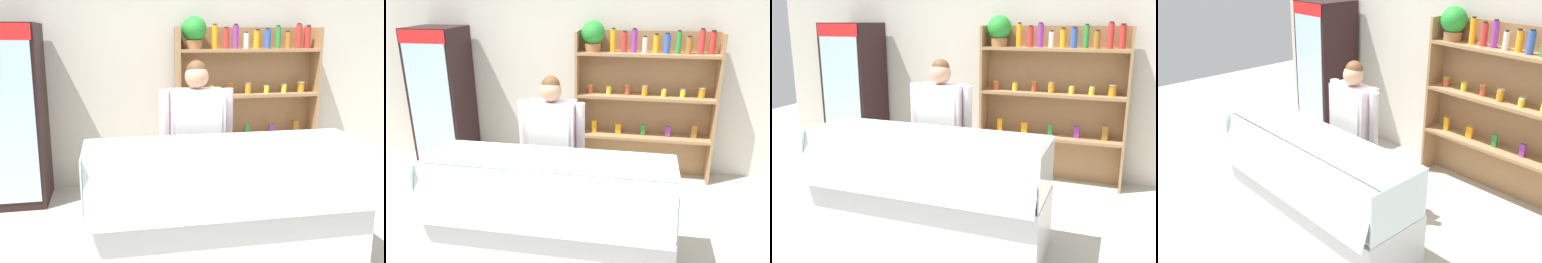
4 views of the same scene
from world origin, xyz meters
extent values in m
cube|color=beige|center=(0.00, 2.22, 1.35)|extent=(6.80, 0.10, 2.70)
cube|color=black|center=(-2.02, 1.80, 0.96)|extent=(0.64, 0.64, 1.92)
cube|color=silver|center=(-2.02, 1.48, 0.96)|extent=(0.56, 0.01, 1.72)
cube|color=red|center=(-2.02, 1.48, 1.83)|extent=(0.60, 0.01, 0.16)
cylinder|color=#3356B2|center=(-2.19, 1.55, 0.32)|extent=(0.06, 0.06, 0.14)
cylinder|color=orange|center=(-2.02, 1.55, 0.32)|extent=(0.05, 0.05, 0.15)
cylinder|color=red|center=(-1.85, 1.55, 0.33)|extent=(0.06, 0.06, 0.17)
cylinder|color=#3356B2|center=(-2.22, 1.55, 0.86)|extent=(0.06, 0.06, 0.20)
cylinder|color=silver|center=(-2.09, 1.55, 0.83)|extent=(0.06, 0.06, 0.15)
cylinder|color=silver|center=(-1.96, 1.55, 0.83)|extent=(0.06, 0.06, 0.15)
cylinder|color=#3356B2|center=(-1.83, 1.55, 0.85)|extent=(0.05, 0.05, 0.19)
cylinder|color=#9E6623|center=(-2.19, 1.55, 1.36)|extent=(0.06, 0.06, 0.18)
cylinder|color=silver|center=(-2.02, 1.55, 1.35)|extent=(0.06, 0.06, 0.17)
cylinder|color=#3356B2|center=(-1.85, 1.55, 1.35)|extent=(0.06, 0.06, 0.16)
cube|color=#9E754C|center=(0.63, 2.09, 0.94)|extent=(1.74, 0.02, 1.89)
cube|color=#9E754C|center=(-0.22, 1.95, 0.94)|extent=(0.03, 0.28, 1.89)
cube|color=#9E754C|center=(1.49, 1.95, 0.94)|extent=(0.03, 0.28, 1.89)
cube|color=#9E754C|center=(0.63, 1.95, 0.57)|extent=(1.68, 0.28, 0.04)
cube|color=#9E754C|center=(0.63, 1.95, 1.10)|extent=(1.68, 0.28, 0.04)
cube|color=#9E754C|center=(0.63, 1.95, 1.62)|extent=(1.68, 0.28, 0.04)
cylinder|color=#996038|center=(-0.03, 1.95, 1.69)|extent=(0.20, 0.20, 0.10)
sphere|color=#258A2D|center=(-0.03, 1.95, 1.87)|extent=(0.29, 0.29, 0.29)
cylinder|color=orange|center=(0.21, 1.96, 1.78)|extent=(0.07, 0.07, 0.27)
cylinder|color=black|center=(0.21, 1.95, 1.92)|extent=(0.04, 0.04, 0.02)
cylinder|color=red|center=(0.35, 1.96, 1.76)|extent=(0.07, 0.07, 0.23)
cylinder|color=black|center=(0.35, 1.95, 1.88)|extent=(0.05, 0.05, 0.02)
cylinder|color=purple|center=(0.47, 1.96, 1.78)|extent=(0.07, 0.07, 0.27)
cylinder|color=black|center=(0.47, 1.95, 1.92)|extent=(0.05, 0.05, 0.02)
cylinder|color=silver|center=(0.60, 1.96, 1.73)|extent=(0.06, 0.06, 0.18)
cylinder|color=black|center=(0.60, 1.95, 1.83)|extent=(0.04, 0.04, 0.02)
cylinder|color=orange|center=(0.73, 1.98, 1.75)|extent=(0.07, 0.07, 0.21)
cylinder|color=black|center=(0.73, 1.95, 1.86)|extent=(0.05, 0.05, 0.02)
cylinder|color=#3356B2|center=(0.85, 1.95, 1.75)|extent=(0.08, 0.08, 0.22)
cylinder|color=black|center=(0.85, 1.95, 1.87)|extent=(0.05, 0.05, 0.02)
cylinder|color=#2D8C38|center=(0.99, 1.95, 1.77)|extent=(0.06, 0.06, 0.25)
cylinder|color=black|center=(0.99, 1.95, 1.90)|extent=(0.04, 0.04, 0.02)
cylinder|color=#9E6623|center=(1.11, 1.93, 1.74)|extent=(0.08, 0.08, 0.19)
cylinder|color=black|center=(1.11, 1.95, 1.84)|extent=(0.05, 0.05, 0.02)
cylinder|color=red|center=(1.25, 1.95, 1.78)|extent=(0.07, 0.07, 0.28)
cylinder|color=black|center=(1.25, 1.95, 1.93)|extent=(0.05, 0.05, 0.02)
cylinder|color=red|center=(1.37, 1.97, 1.77)|extent=(0.08, 0.08, 0.26)
cylinder|color=black|center=(1.37, 1.95, 1.91)|extent=(0.05, 0.05, 0.02)
cylinder|color=#BF4C2D|center=(-0.06, 1.95, 1.16)|extent=(0.07, 0.07, 0.10)
cylinder|color=gold|center=(-0.06, 1.95, 1.21)|extent=(0.07, 0.07, 0.01)
cylinder|color=yellow|center=(0.18, 1.95, 1.16)|extent=(0.06, 0.06, 0.10)
cylinder|color=gold|center=(0.18, 1.95, 1.22)|extent=(0.07, 0.07, 0.01)
cylinder|color=#BF4C2D|center=(0.41, 1.97, 1.17)|extent=(0.07, 0.07, 0.11)
cylinder|color=gold|center=(0.41, 1.95, 1.23)|extent=(0.07, 0.07, 0.01)
cylinder|color=orange|center=(0.63, 1.94, 1.17)|extent=(0.07, 0.07, 0.12)
cylinder|color=silver|center=(0.63, 1.95, 1.24)|extent=(0.07, 0.07, 0.01)
cylinder|color=yellow|center=(0.86, 1.94, 1.16)|extent=(0.06, 0.06, 0.08)
cylinder|color=silver|center=(0.86, 1.95, 1.20)|extent=(0.07, 0.07, 0.01)
cylinder|color=yellow|center=(1.09, 1.95, 1.16)|extent=(0.07, 0.07, 0.09)
cylinder|color=silver|center=(1.09, 1.95, 1.21)|extent=(0.07, 0.07, 0.01)
cylinder|color=orange|center=(1.31, 1.96, 1.17)|extent=(0.09, 0.09, 0.12)
cylinder|color=silver|center=(1.31, 1.95, 1.24)|extent=(0.09, 0.09, 0.01)
cube|color=orange|center=(0.00, 1.95, 0.66)|extent=(0.06, 0.04, 0.16)
cube|color=orange|center=(0.31, 1.95, 0.65)|extent=(0.08, 0.05, 0.13)
cube|color=#2D8C38|center=(0.63, 1.95, 0.66)|extent=(0.05, 0.04, 0.14)
cube|color=purple|center=(0.95, 1.95, 0.65)|extent=(0.06, 0.04, 0.14)
cube|color=#9E6623|center=(1.27, 1.95, 0.67)|extent=(0.07, 0.04, 0.17)
cube|color=silver|center=(-0.15, 0.08, 0.28)|extent=(2.14, 0.68, 0.55)
cube|color=white|center=(-0.15, 0.08, 0.57)|extent=(2.08, 0.62, 0.03)
cube|color=silver|center=(-0.15, -0.24, 0.78)|extent=(2.10, 0.16, 0.47)
cube|color=silver|center=(-0.15, 0.13, 1.00)|extent=(2.10, 0.52, 0.01)
cube|color=silver|center=(-1.21, 0.08, 0.78)|extent=(0.01, 0.64, 0.45)
cube|color=silver|center=(0.92, 0.08, 0.78)|extent=(0.01, 0.64, 0.45)
cube|color=tan|center=(-1.03, 0.16, 0.61)|extent=(0.17, 0.15, 0.04)
cube|color=white|center=(-1.03, -0.04, 0.61)|extent=(0.05, 0.03, 0.02)
cube|color=tan|center=(-0.78, 0.16, 0.61)|extent=(0.17, 0.14, 0.04)
cube|color=white|center=(-0.78, -0.04, 0.61)|extent=(0.05, 0.03, 0.02)
cube|color=tan|center=(-0.53, 0.16, 0.61)|extent=(0.16, 0.13, 0.06)
cube|color=white|center=(-0.53, -0.04, 0.61)|extent=(0.05, 0.03, 0.02)
cube|color=tan|center=(-0.27, 0.16, 0.61)|extent=(0.17, 0.14, 0.04)
cube|color=white|center=(-0.27, -0.04, 0.61)|extent=(0.05, 0.03, 0.02)
cube|color=tan|center=(-0.02, 0.16, 0.61)|extent=(0.16, 0.14, 0.05)
cube|color=white|center=(-0.02, -0.04, 0.61)|extent=(0.05, 0.03, 0.02)
cube|color=beige|center=(0.23, 0.16, 0.61)|extent=(0.16, 0.13, 0.05)
cube|color=white|center=(0.23, -0.04, 0.61)|extent=(0.05, 0.03, 0.02)
cube|color=beige|center=(0.49, 0.16, 0.61)|extent=(0.16, 0.11, 0.06)
cube|color=white|center=(0.49, -0.04, 0.61)|extent=(0.05, 0.03, 0.02)
cube|color=tan|center=(0.74, 0.16, 0.61)|extent=(0.16, 0.12, 0.05)
cube|color=white|center=(0.74, -0.04, 0.61)|extent=(0.05, 0.03, 0.02)
cylinder|color=tan|center=(-1.04, -0.02, 0.66)|extent=(0.19, 0.18, 0.16)
cylinder|color=#C1706B|center=(-0.82, -0.02, 0.64)|extent=(0.20, 0.14, 0.11)
cylinder|color=white|center=(0.39, 0.00, 0.70)|extent=(0.07, 0.07, 0.22)
cylinder|color=white|center=(0.49, 0.00, 0.69)|extent=(0.07, 0.07, 0.22)
cylinder|color=#2D2D38|center=(-0.36, 0.68, 0.37)|extent=(0.13, 0.13, 0.73)
cylinder|color=#2D2D38|center=(-0.15, 0.68, 0.37)|extent=(0.13, 0.13, 0.73)
cube|color=silver|center=(-0.26, 0.68, 1.04)|extent=(0.47, 0.24, 0.61)
cube|color=white|center=(-0.26, 0.56, 0.71)|extent=(0.39, 0.01, 1.13)
cylinder|color=silver|center=(-0.54, 0.68, 1.07)|extent=(0.09, 0.09, 0.54)
cylinder|color=silver|center=(0.03, 0.68, 1.07)|extent=(0.09, 0.09, 0.54)
sphere|color=tan|center=(-0.26, 0.68, 1.45)|extent=(0.21, 0.21, 0.21)
sphere|color=brown|center=(-0.26, 0.69, 1.50)|extent=(0.18, 0.18, 0.18)
camera|label=1|loc=(-1.00, -2.94, 1.79)|focal=40.00mm
camera|label=2|loc=(0.59, -2.66, 2.31)|focal=35.00mm
camera|label=3|loc=(1.42, -3.14, 1.94)|focal=40.00mm
camera|label=4|loc=(2.68, -2.05, 2.59)|focal=40.00mm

